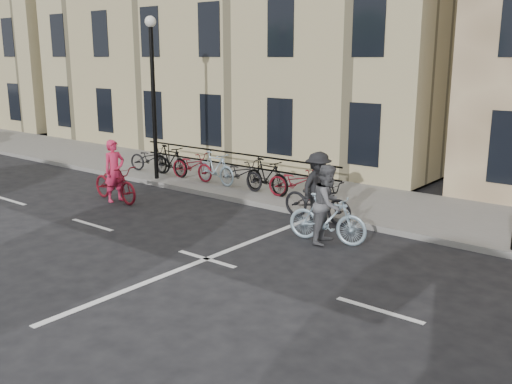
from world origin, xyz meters
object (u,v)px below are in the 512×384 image
Objects in this scene: lamp_post at (153,78)px; cyclist_grey at (328,211)px; cyclist_dark at (318,194)px; cyclist_pink at (115,180)px.

lamp_post reaches higher than cyclist_grey.
cyclist_grey is 1.76m from cyclist_dark.
cyclist_pink is 1.02× the size of cyclist_dark.
cyclist_pink is (0.97, -2.46, -2.86)m from lamp_post.
lamp_post is at bearing 66.62° from cyclist_grey.
cyclist_pink is 1.08× the size of cyclist_grey.
cyclist_dark is (6.75, -0.50, -2.77)m from lamp_post.
lamp_post is 8.55m from cyclist_grey.
cyclist_pink is 6.10m from cyclist_dark.
lamp_post is at bearing 87.29° from cyclist_dark.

